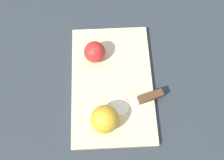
% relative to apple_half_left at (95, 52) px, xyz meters
% --- Properties ---
extents(ground_plane, '(4.00, 4.00, 0.00)m').
position_rel_apple_half_left_xyz_m(ground_plane, '(0.10, 0.04, -0.05)').
color(ground_plane, '#282D33').
extents(cutting_board, '(0.42, 0.30, 0.02)m').
position_rel_apple_half_left_xyz_m(cutting_board, '(0.10, 0.04, -0.04)').
color(cutting_board, '#D1B789').
rests_on(cutting_board, ground_plane).
extents(apple_half_left, '(0.07, 0.07, 0.07)m').
position_rel_apple_half_left_xyz_m(apple_half_left, '(0.00, 0.00, 0.00)').
color(apple_half_left, red).
rests_on(apple_half_left, cutting_board).
extents(apple_half_right, '(0.08, 0.08, 0.08)m').
position_rel_apple_half_left_xyz_m(apple_half_right, '(0.22, -0.01, 0.01)').
color(apple_half_right, gold).
rests_on(apple_half_right, cutting_board).
extents(knife, '(0.04, 0.17, 0.02)m').
position_rel_apple_half_left_xyz_m(knife, '(0.17, 0.13, -0.02)').
color(knife, silver).
rests_on(knife, cutting_board).
extents(apple_slice, '(0.06, 0.06, 0.00)m').
position_rel_apple_half_left_xyz_m(apple_slice, '(0.18, 0.05, -0.03)').
color(apple_slice, beige).
rests_on(apple_slice, cutting_board).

